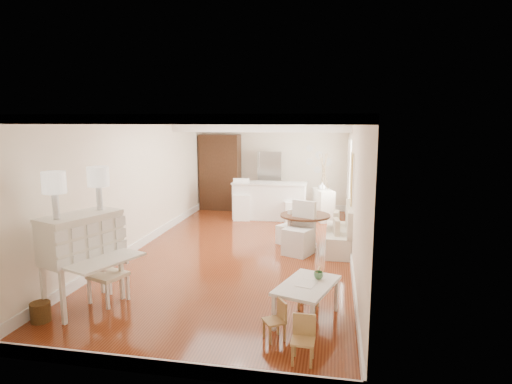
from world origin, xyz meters
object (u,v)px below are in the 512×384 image
(secretary_bureau, at_px, (83,261))
(sideboard, at_px, (323,205))
(dining_table, at_px, (305,231))
(kids_chair_c, at_px, (303,340))
(slip_chair_near, at_px, (299,229))
(breakfast_counter, at_px, (269,201))
(gustavian_armchair, at_px, (108,274))
(bar_stool_right, at_px, (291,205))
(kids_table, at_px, (307,302))
(fridge, at_px, (281,182))
(kids_chair_b, at_px, (309,288))
(wicker_basket, at_px, (41,312))
(pantry_cabinet, at_px, (220,172))
(slip_chair_far, at_px, (288,226))
(bar_stool_left, at_px, (241,199))
(kids_chair_a, at_px, (274,320))

(secretary_bureau, distance_m, sideboard, 7.13)
(dining_table, bearing_deg, kids_chair_c, -86.14)
(sideboard, bearing_deg, slip_chair_near, -116.43)
(dining_table, height_order, breakfast_counter, breakfast_counter)
(gustavian_armchair, distance_m, bar_stool_right, 6.09)
(dining_table, distance_m, breakfast_counter, 2.82)
(kids_table, distance_m, fridge, 7.19)
(breakfast_counter, distance_m, fridge, 1.14)
(kids_chair_b, bearing_deg, wicker_basket, -66.06)
(kids_chair_b, height_order, bar_stool_right, bar_stool_right)
(kids_table, xyz_separation_m, pantry_cabinet, (-3.15, 7.08, 0.88))
(dining_table, bearing_deg, gustavian_armchair, -129.05)
(gustavian_armchair, bearing_deg, fridge, 4.85)
(wicker_basket, distance_m, bar_stool_right, 7.03)
(bar_stool_right, bearing_deg, kids_table, -100.32)
(slip_chair_far, bearing_deg, slip_chair_near, 56.45)
(slip_chair_far, distance_m, bar_stool_left, 2.63)
(secretary_bureau, height_order, sideboard, secretary_bureau)
(bar_stool_left, bearing_deg, sideboard, -2.26)
(kids_chair_c, relative_size, sideboard, 0.61)
(bar_stool_left, bearing_deg, dining_table, -62.29)
(kids_table, height_order, kids_chair_b, kids_chair_b)
(wicker_basket, xyz_separation_m, bar_stool_right, (2.77, 6.45, 0.32))
(wicker_basket, distance_m, fridge, 8.14)
(secretary_bureau, xyz_separation_m, slip_chair_near, (2.88, 3.11, -0.16))
(bar_stool_left, distance_m, bar_stool_right, 1.38)
(kids_chair_a, relative_size, breakfast_counter, 0.25)
(gustavian_armchair, relative_size, kids_table, 0.83)
(gustavian_armchair, distance_m, wicker_basket, 1.02)
(bar_stool_right, distance_m, sideboard, 0.95)
(kids_table, height_order, pantry_cabinet, pantry_cabinet)
(kids_chair_b, distance_m, bar_stool_left, 5.83)
(kids_chair_a, distance_m, bar_stool_left, 6.65)
(dining_table, bearing_deg, sideboard, 83.65)
(bar_stool_left, bearing_deg, slip_chair_far, -65.79)
(wicker_basket, bearing_deg, kids_chair_b, 16.77)
(secretary_bureau, height_order, slip_chair_far, secretary_bureau)
(secretary_bureau, relative_size, gustavian_armchair, 1.61)
(wicker_basket, relative_size, kids_chair_b, 0.43)
(kids_table, relative_size, slip_chair_near, 0.97)
(bar_stool_right, height_order, pantry_cabinet, pantry_cabinet)
(kids_table, height_order, bar_stool_right, bar_stool_right)
(gustavian_armchair, distance_m, fridge, 7.22)
(breakfast_counter, height_order, sideboard, breakfast_counter)
(dining_table, xyz_separation_m, bar_stool_right, (-0.55, 2.31, 0.09))
(kids_table, distance_m, bar_stool_left, 6.19)
(kids_chair_c, relative_size, breakfast_counter, 0.27)
(breakfast_counter, bearing_deg, pantry_cabinet, 147.57)
(dining_table, distance_m, fridge, 3.78)
(fridge, bearing_deg, dining_table, -74.88)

